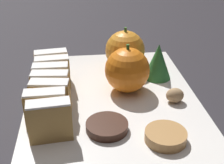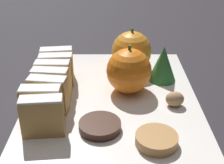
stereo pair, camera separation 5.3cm
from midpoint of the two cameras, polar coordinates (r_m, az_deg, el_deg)
ground_plane at (r=0.55m, az=2.76°, el=-3.95°), size 6.00×6.00×0.00m
serving_platter at (r=0.54m, az=2.77°, el=-3.42°), size 0.29×0.38×0.01m
stollen_slice_front at (r=0.44m, az=-9.31°, el=-6.33°), size 0.06×0.03×0.06m
stollen_slice_second at (r=0.47m, az=-9.67°, el=-4.27°), size 0.06×0.02×0.06m
stollen_slice_third at (r=0.49m, az=-8.63°, el=-2.43°), size 0.06×0.03×0.06m
stollen_slice_fourth at (r=0.52m, az=-8.32°, el=-0.76°), size 0.06×0.03×0.06m
stollen_slice_fifth at (r=0.55m, az=-7.99°, el=0.75°), size 0.06×0.02×0.06m
stollen_slice_sixth at (r=0.57m, az=-7.55°, el=2.12°), size 0.06×0.03×0.06m
stollen_slice_back at (r=0.60m, az=-7.54°, el=3.37°), size 0.06×0.03×0.06m
orange_near at (r=0.63m, az=6.02°, el=5.58°), size 0.08×0.08×0.09m
orange_far at (r=0.54m, az=5.88°, el=1.98°), size 0.08×0.08×0.09m
walnut at (r=0.53m, az=14.24°, el=-3.11°), size 0.03×0.02×0.02m
chocolate_cookie at (r=0.46m, az=1.06°, el=-8.12°), size 0.06×0.06×0.01m
gingerbread_cookie at (r=0.44m, az=11.58°, el=-10.40°), size 0.06×0.06×0.01m
evergreen_sprig at (r=0.59m, az=11.83°, el=3.26°), size 0.05×0.05×0.07m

